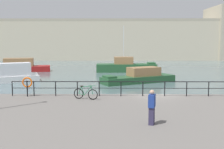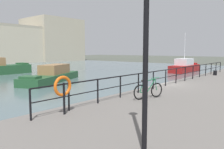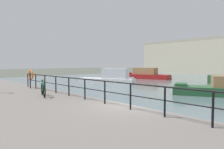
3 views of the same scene
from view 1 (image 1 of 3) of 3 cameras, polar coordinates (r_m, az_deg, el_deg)
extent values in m
plane|color=#4C5147|center=(22.25, 8.08, -6.55)|extent=(240.00, 240.00, 0.00)
cube|color=slate|center=(52.00, 3.80, 1.15)|extent=(80.00, 60.00, 0.01)
cube|color=slate|center=(15.91, 11.17, -10.04)|extent=(56.00, 13.00, 1.07)
cube|color=#C1B79E|center=(78.12, 2.76, 6.55)|extent=(75.87, 13.53, 9.56)
cube|color=#A49C86|center=(71.82, 2.97, 10.63)|extent=(75.87, 0.60, 0.70)
cube|color=#23512D|center=(46.79, 2.82, 1.31)|extent=(9.64, 2.97, 1.26)
cube|color=#997047|center=(46.65, 2.27, 2.77)|extent=(3.06, 2.02, 1.13)
cube|color=#23512D|center=(47.21, 7.68, 2.22)|extent=(1.22, 1.85, 0.24)
cylinder|color=silver|center=(46.54, 2.29, 6.50)|extent=(0.10, 0.10, 4.94)
cube|color=white|center=(37.52, -20.68, -0.88)|extent=(8.63, 5.41, 0.75)
cube|color=silver|center=(37.50, -18.57, 0.98)|extent=(4.16, 3.16, 1.56)
cube|color=white|center=(37.84, -15.26, 0.13)|extent=(1.52, 1.70, 0.24)
cube|color=#23512D|center=(35.04, 5.16, -0.94)|extent=(9.26, 6.33, 0.79)
cube|color=#997047|center=(35.33, 6.23, 0.60)|extent=(4.25, 3.45, 1.03)
cube|color=#23512D|center=(33.15, -0.49, -0.46)|extent=(1.76, 2.03, 0.24)
cube|color=maroon|center=(49.35, -17.71, 1.06)|extent=(10.09, 4.62, 0.88)
cube|color=#997047|center=(49.27, -17.78, 2.32)|extent=(4.84, 2.94, 1.30)
cylinder|color=black|center=(22.30, -18.94, -2.64)|extent=(0.07, 0.07, 1.05)
cylinder|color=black|center=(21.82, -15.03, -2.70)|extent=(0.07, 0.07, 1.05)
cylinder|color=black|center=(21.45, -10.97, -2.76)|extent=(0.07, 0.07, 1.05)
cylinder|color=black|center=(21.19, -6.79, -2.79)|extent=(0.07, 0.07, 1.05)
cylinder|color=black|center=(21.05, -2.53, -2.82)|extent=(0.07, 0.07, 1.05)
cylinder|color=black|center=(21.02, 1.77, -2.83)|extent=(0.07, 0.07, 1.05)
cylinder|color=black|center=(21.11, 6.05, -2.82)|extent=(0.07, 0.07, 1.05)
cylinder|color=black|center=(21.32, 10.28, -2.80)|extent=(0.07, 0.07, 1.05)
cylinder|color=black|center=(21.64, 14.40, -2.76)|extent=(0.07, 0.07, 1.05)
cylinder|color=black|center=(22.06, 18.38, -2.72)|extent=(0.07, 0.07, 1.05)
cylinder|color=black|center=(21.24, 10.31, -1.40)|extent=(22.06, 0.06, 0.06)
cylinder|color=black|center=(21.31, 10.28, -2.66)|extent=(22.06, 0.04, 0.04)
torus|color=black|center=(19.81, -3.78, -3.92)|extent=(0.70, 0.28, 0.72)
torus|color=black|center=(20.23, -6.55, -3.73)|extent=(0.70, 0.28, 0.72)
cylinder|color=#146638|center=(19.91, -4.76, -3.17)|extent=(0.53, 0.20, 0.66)
cylinder|color=#146638|center=(20.06, -5.71, -3.21)|extent=(0.23, 0.11, 0.58)
cylinder|color=#146638|center=(19.90, -5.04, -2.35)|extent=(0.70, 0.25, 0.11)
cylinder|color=#146638|center=(20.15, -5.99, -3.88)|extent=(0.42, 0.17, 0.12)
cylinder|color=#146638|center=(20.14, -6.26, -3.06)|extent=(0.26, 0.11, 0.51)
cylinder|color=#146638|center=(19.78, -3.93, -3.11)|extent=(0.14, 0.08, 0.57)
cube|color=black|center=(20.04, -5.98, -2.28)|extent=(0.24, 0.15, 0.05)
cylinder|color=#146638|center=(19.75, -4.08, -2.16)|extent=(0.50, 0.18, 0.02)
cylinder|color=black|center=(21.69, -16.26, -2.67)|extent=(0.08, 0.08, 1.15)
torus|color=orange|center=(21.68, -16.25, -1.47)|extent=(0.75, 0.11, 0.75)
cube|color=#332D4C|center=(14.18, 7.76, -8.04)|extent=(0.33, 0.40, 0.85)
cube|color=navy|center=(14.01, 7.81, -5.13)|extent=(0.40, 0.51, 0.62)
sphere|color=tan|center=(13.93, 7.83, -3.44)|extent=(0.22, 0.22, 0.22)
camera|label=2|loc=(18.03, -37.43, -0.20)|focal=35.64mm
camera|label=3|loc=(17.34, 31.42, -1.52)|focal=32.00mm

